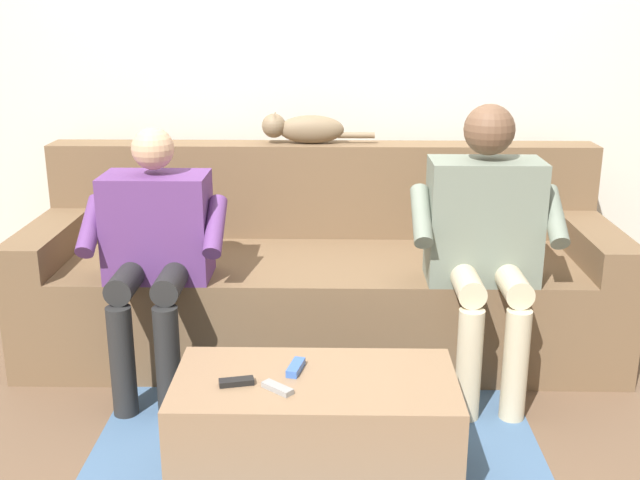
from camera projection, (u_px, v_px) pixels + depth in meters
ground_plane at (318, 420)px, 3.02m from camera, size 8.00×8.00×0.00m
back_wall at (323, 44)px, 3.88m from camera, size 4.93×0.06×2.77m
couch at (321, 279)px, 3.65m from camera, size 2.68×0.89×0.92m
coffee_table at (315, 428)px, 2.60m from camera, size 0.95×0.48×0.38m
person_left_seated at (485, 232)px, 3.11m from camera, size 0.61×0.52×1.20m
person_right_seated at (155, 242)px, 3.15m from camera, size 0.58×0.53×1.10m
cat_on_backrest at (303, 128)px, 3.72m from camera, size 0.55×0.12×0.15m
remote_gray at (277, 388)px, 2.47m from camera, size 0.11×0.10×0.02m
remote_blue at (296, 367)px, 2.60m from camera, size 0.06×0.12×0.03m
remote_black at (236, 382)px, 2.51m from camera, size 0.12×0.06×0.02m
floor_rug at (316, 456)px, 2.77m from camera, size 1.65×1.39×0.01m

